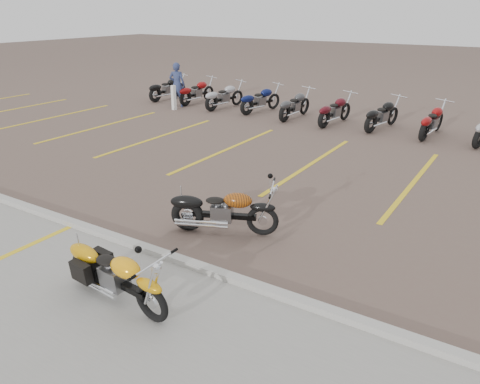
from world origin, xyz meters
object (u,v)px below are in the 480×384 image
Objects in this scene: yellow_cruiser at (116,276)px; flame_cruiser at (222,212)px; bollard at (174,98)px; person_a at (177,85)px.

yellow_cruiser is 1.05× the size of flame_cruiser.
yellow_cruiser is 13.58m from bollard.
person_a is 1.83× the size of bollard.
flame_cruiser is 11.58m from bollard.
person_a is at bearing 110.59° from flame_cruiser.
bollard is (-8.07, 8.31, 0.08)m from flame_cruiser.
flame_cruiser is (0.02, 2.63, 0.00)m from yellow_cruiser.
bollard is (-8.05, 10.94, 0.09)m from yellow_cruiser.
bollard is (0.30, -0.61, -0.42)m from person_a.
bollard is at bearing 111.59° from flame_cruiser.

